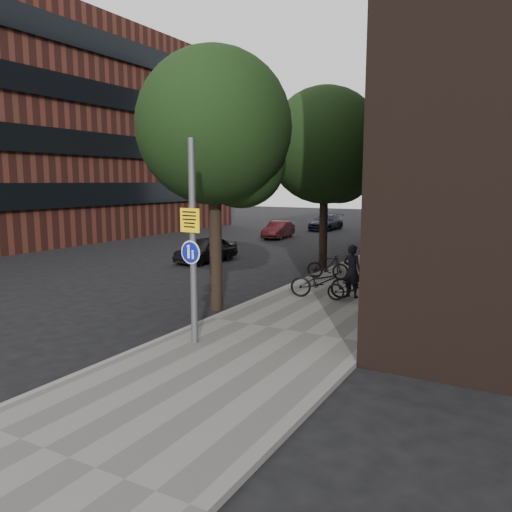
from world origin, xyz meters
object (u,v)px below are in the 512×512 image
Objects in this scene: signpost at (193,242)px; parked_bike_facade_near at (353,288)px; parked_car_near at (206,249)px; pedestrian at (352,271)px.

parked_bike_facade_near is (1.92, 5.54, -1.91)m from signpost.
pedestrian is at bearing -18.95° from parked_car_near.
pedestrian is 0.75m from parked_bike_facade_near.
pedestrian reaches higher than parked_car_near.
signpost is 2.93× the size of parked_bike_facade_near.
parked_bike_facade_near is (0.22, -0.56, -0.44)m from pedestrian.
parked_car_near is at bearing 127.68° from signpost.
pedestrian reaches higher than parked_bike_facade_near.
signpost is 6.17m from parked_bike_facade_near.
signpost is at bearing -49.26° from parked_car_near.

